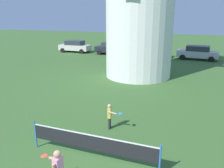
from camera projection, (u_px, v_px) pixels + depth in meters
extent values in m
cylinder|color=white|center=(140.00, 3.00, 17.70)|extent=(5.28, 5.28, 11.57)
cylinder|color=blue|center=(36.00, 134.00, 8.75)|extent=(0.06, 0.06, 1.10)
cylinder|color=blue|center=(160.00, 161.00, 7.17)|extent=(0.06, 0.06, 1.10)
cube|color=black|center=(92.00, 143.00, 7.92)|extent=(4.66, 0.01, 0.55)
cube|color=white|center=(91.00, 135.00, 7.84)|extent=(4.66, 0.02, 0.04)
cube|color=pink|center=(58.00, 166.00, 6.34)|extent=(0.17, 0.31, 0.56)
sphere|color=tan|center=(57.00, 154.00, 6.23)|extent=(0.21, 0.21, 0.21)
cylinder|color=tan|center=(56.00, 158.00, 6.54)|extent=(0.43, 0.09, 0.16)
cylinder|color=#D84C33|center=(51.00, 157.00, 6.60)|extent=(0.22, 0.02, 0.04)
ellipsoid|color=#D84C33|center=(44.00, 156.00, 6.67)|extent=(0.18, 0.24, 0.03)
cylinder|color=#333338|center=(110.00, 122.00, 10.36)|extent=(0.11, 0.11, 0.53)
cylinder|color=#333338|center=(109.00, 124.00, 10.23)|extent=(0.11, 0.11, 0.53)
cube|color=#E5CC4C|center=(109.00, 113.00, 10.15)|extent=(0.18, 0.28, 0.47)
sphere|color=#DBB28E|center=(109.00, 106.00, 10.06)|extent=(0.18, 0.18, 0.18)
cylinder|color=#DBB28E|center=(110.00, 112.00, 10.32)|extent=(0.08, 0.08, 0.35)
cylinder|color=#DBB28E|center=(112.00, 113.00, 9.96)|extent=(0.37, 0.13, 0.14)
cylinder|color=#338CCC|center=(115.00, 113.00, 9.94)|extent=(0.22, 0.06, 0.04)
ellipsoid|color=#338CCC|center=(120.00, 114.00, 9.89)|extent=(0.21, 0.26, 0.03)
cube|color=silver|center=(75.00, 47.00, 31.38)|extent=(4.24, 1.76, 0.70)
cube|color=#2D333D|center=(75.00, 43.00, 31.20)|extent=(2.38, 1.53, 0.56)
cylinder|color=black|center=(87.00, 50.00, 31.78)|extent=(0.60, 0.19, 0.60)
cylinder|color=black|center=(82.00, 51.00, 30.25)|extent=(0.60, 0.19, 0.60)
cylinder|color=black|center=(69.00, 49.00, 32.71)|extent=(0.60, 0.19, 0.60)
cylinder|color=black|center=(63.00, 50.00, 31.18)|extent=(0.60, 0.19, 0.60)
cube|color=#1E232D|center=(112.00, 49.00, 29.53)|extent=(4.34, 1.82, 0.70)
cube|color=#2D333D|center=(112.00, 44.00, 29.34)|extent=(2.45, 1.56, 0.56)
cylinder|color=black|center=(125.00, 52.00, 29.85)|extent=(0.60, 0.20, 0.60)
cylinder|color=black|center=(121.00, 54.00, 28.34)|extent=(0.60, 0.20, 0.60)
cylinder|color=black|center=(104.00, 51.00, 30.91)|extent=(0.60, 0.20, 0.60)
cylinder|color=black|center=(99.00, 52.00, 29.40)|extent=(0.60, 0.20, 0.60)
cube|color=#1E6638|center=(151.00, 51.00, 27.89)|extent=(4.52, 2.13, 0.70)
cube|color=#2D333D|center=(151.00, 46.00, 27.71)|extent=(2.58, 1.73, 0.56)
cylinder|color=black|center=(165.00, 54.00, 28.10)|extent=(0.61, 0.24, 0.60)
cylinder|color=black|center=(161.00, 56.00, 26.64)|extent=(0.61, 0.24, 0.60)
cylinder|color=black|center=(142.00, 52.00, 29.36)|extent=(0.61, 0.24, 0.60)
cylinder|color=black|center=(137.00, 54.00, 27.90)|extent=(0.61, 0.24, 0.60)
cube|color=silver|center=(197.00, 54.00, 26.13)|extent=(4.51, 1.92, 0.70)
cube|color=#2D333D|center=(198.00, 48.00, 25.95)|extent=(2.55, 1.62, 0.56)
cylinder|color=black|center=(211.00, 57.00, 26.41)|extent=(0.61, 0.21, 0.60)
cylinder|color=black|center=(211.00, 59.00, 24.92)|extent=(0.61, 0.21, 0.60)
cylinder|color=black|center=(184.00, 55.00, 27.56)|extent=(0.61, 0.21, 0.60)
cylinder|color=black|center=(182.00, 57.00, 26.06)|extent=(0.61, 0.21, 0.60)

